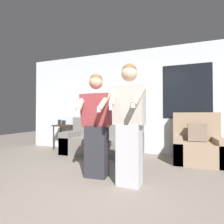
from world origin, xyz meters
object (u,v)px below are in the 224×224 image
at_px(side_table, 63,129).
at_px(person_right, 129,123).
at_px(armchair, 197,146).
at_px(person_left, 96,125).
at_px(couch, 103,142).

xyz_separation_m(side_table, person_right, (2.41, -1.89, 0.29)).
distance_m(armchair, person_left, 2.28).
distance_m(person_left, person_right, 0.59).
bearing_deg(armchair, person_left, -136.96).
distance_m(couch, person_left, 1.73).
height_order(side_table, person_left, person_left).
bearing_deg(person_left, person_right, -13.44).
height_order(armchair, person_left, person_left).
bearing_deg(armchair, person_right, -122.58).
xyz_separation_m(armchair, side_table, (-3.47, 0.23, 0.25)).
xyz_separation_m(couch, armchair, (2.16, -0.05, 0.03)).
height_order(person_left, person_right, person_right).
bearing_deg(side_table, person_left, -43.60).
height_order(armchair, person_right, person_right).
bearing_deg(person_right, side_table, 141.91).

